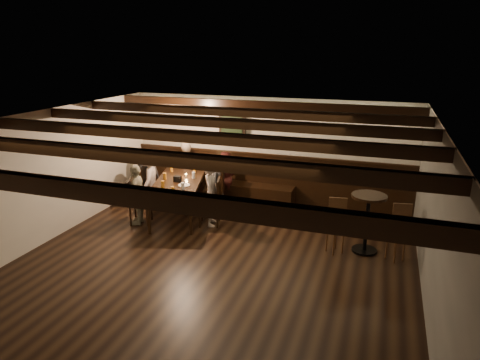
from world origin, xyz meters
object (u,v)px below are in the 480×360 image
at_px(chair_left_far, 140,210).
at_px(chair_right_near, 215,196).
at_px(person_right_near, 216,182).
at_px(person_bench_right, 225,177).
at_px(person_right_far, 211,194).
at_px(bar_stool_right, 396,238).
at_px(dining_table, 178,184).
at_px(person_left_far, 137,194).
at_px(high_top_table, 367,215).
at_px(person_bench_left, 147,175).
at_px(person_left_near, 148,179).
at_px(bar_stool_left, 335,231).
at_px(chair_left_near, 151,196).
at_px(person_bench_centre, 187,170).
at_px(chair_right_far, 210,211).

distance_m(chair_left_far, chair_right_near, 1.70).
relative_size(chair_right_near, person_right_near, 0.77).
bearing_deg(person_bench_right, person_right_far, 83.66).
distance_m(chair_right_near, bar_stool_right, 3.99).
relative_size(dining_table, person_left_far, 1.80).
bearing_deg(high_top_table, person_bench_left, 167.74).
distance_m(chair_left_far, person_left_near, 0.98).
xyz_separation_m(person_right_near, person_right_far, (0.25, -0.86, 0.04)).
height_order(person_right_far, high_top_table, person_right_far).
bearing_deg(bar_stool_left, chair_left_far, 170.83).
distance_m(chair_left_far, bar_stool_right, 4.92).
bearing_deg(chair_right_near, person_bench_left, 74.48).
bearing_deg(chair_right_near, person_right_far, -178.10).
distance_m(bar_stool_left, bar_stool_right, 1.00).
height_order(person_left_far, bar_stool_left, person_left_far).
xyz_separation_m(chair_left_near, person_bench_centre, (0.52, 0.78, 0.43)).
bearing_deg(person_left_far, person_right_near, 120.96).
height_order(person_right_near, person_right_far, person_right_far).
xyz_separation_m(person_left_near, person_right_far, (1.69, -0.45, -0.01)).
relative_size(person_right_far, bar_stool_right, 1.22).
bearing_deg(person_bench_right, high_top_table, 137.85).
bearing_deg(chair_right_far, chair_left_far, 90.00).
distance_m(person_left_near, bar_stool_left, 4.30).
bearing_deg(dining_table, bar_stool_right, -24.27).
xyz_separation_m(chair_right_near, person_bench_centre, (-0.86, 0.38, 0.41)).
xyz_separation_m(chair_left_far, bar_stool_right, (4.92, 0.01, 0.12)).
bearing_deg(person_bench_left, person_left_far, 96.34).
height_order(high_top_table, bar_stool_right, bar_stool_right).
xyz_separation_m(person_bench_left, bar_stool_left, (4.47, -1.29, -0.22)).
height_order(dining_table, person_bench_right, person_bench_right).
height_order(person_bench_right, bar_stool_left, person_bench_right).
relative_size(person_bench_left, person_left_far, 1.00).
relative_size(person_left_far, bar_stool_left, 1.16).
height_order(chair_right_near, person_bench_left, person_bench_left).
xyz_separation_m(chair_right_far, bar_stool_left, (2.54, -0.44, 0.10)).
bearing_deg(bar_stool_right, person_right_near, 149.43).
bearing_deg(chair_right_far, high_top_table, -110.55).
xyz_separation_m(chair_right_near, bar_stool_right, (3.79, -1.25, 0.10)).
xyz_separation_m(person_bench_right, high_top_table, (3.24, -1.58, 0.09)).
relative_size(chair_right_far, bar_stool_left, 0.90).
distance_m(dining_table, person_right_near, 0.88).
height_order(chair_right_near, person_right_near, person_right_near).
bearing_deg(chair_right_near, person_left_far, 121.47).
distance_m(person_bench_centre, person_right_far, 1.68).
bearing_deg(bar_stool_left, person_bench_centre, 146.68).
relative_size(person_bench_right, person_left_far, 0.96).
relative_size(chair_right_near, chair_right_far, 0.99).
xyz_separation_m(chair_right_far, person_left_far, (-1.41, -0.41, 0.32)).
bearing_deg(person_left_far, dining_table, 120.96).
xyz_separation_m(chair_right_far, bar_stool_right, (3.54, -0.39, 0.10)).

